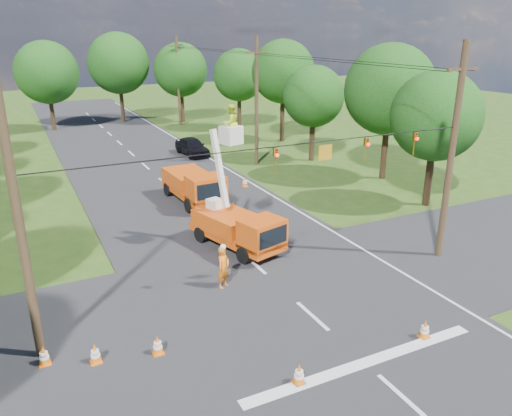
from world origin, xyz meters
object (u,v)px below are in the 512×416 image
tree_right_b (390,90)px  traffic_cone_0 (299,374)px  pole_right_mid (256,101)px  traffic_cone_3 (233,207)px  tree_far_a (47,72)px  pole_right_far (178,80)px  pole_left (21,232)px  tree_right_d (283,72)px  traffic_cone_1 (425,329)px  traffic_cone_7 (245,182)px  tree_far_b (118,63)px  ground_worker (223,267)px  tree_far_c (181,70)px  traffic_cone_2 (264,228)px  distant_car (192,146)px  tree_right_c (314,96)px  tree_right_a (436,116)px  bucket_truck (238,219)px  traffic_cone_6 (44,356)px  traffic_cone_4 (158,345)px  second_truck (194,185)px  traffic_cone_5 (95,354)px  pole_right_near (452,153)px  tree_right_e (239,75)px

tree_right_b → traffic_cone_0: bearing=-135.6°
traffic_cone_0 → pole_right_mid: bearing=66.4°
traffic_cone_3 → tree_far_a: size_ratio=0.07×
traffic_cone_3 → pole_right_far: pole_right_far is taller
pole_left → tree_right_d: (24.30, 27.00, 2.18)m
traffic_cone_0 → traffic_cone_1: size_ratio=1.00×
traffic_cone_7 → tree_far_b: (-1.87, 30.51, 6.45)m
traffic_cone_1 → pole_left: bearing=158.1°
ground_worker → pole_right_far: (10.62, 38.30, 4.19)m
tree_right_d → tree_far_a: size_ratio=1.02×
tree_far_c → traffic_cone_3: bearing=-103.2°
traffic_cone_2 → traffic_cone_3: same height
traffic_cone_0 → tree_right_d: (17.25, 32.08, 6.32)m
traffic_cone_2 → traffic_cone_7: size_ratio=1.00×
distant_car → traffic_cone_7: bearing=-92.6°
traffic_cone_0 → tree_right_c: bearing=57.0°
tree_right_a → tree_far_c: 36.22m
ground_worker → tree_right_a: size_ratio=0.22×
distant_car → traffic_cone_7: 10.66m
bucket_truck → traffic_cone_6: 11.20m
traffic_cone_4 → traffic_cone_6: same height
pole_right_far → tree_far_c: 2.43m
traffic_cone_4 → tree_right_d: bearing=54.1°
second_truck → tree_right_d: 20.83m
bucket_truck → tree_right_a: (13.39, 0.84, 4.00)m
traffic_cone_0 → tree_far_b: 50.78m
pole_left → traffic_cone_1: bearing=-21.9°
second_truck → traffic_cone_4: second_truck is taller
bucket_truck → traffic_cone_6: bearing=-164.6°
traffic_cone_2 → pole_left: bearing=-152.0°
distant_car → traffic_cone_2: (-2.67, -18.99, -0.42)m
tree_right_c → distant_car: bearing=144.0°
second_truck → tree_right_d: size_ratio=0.62×
pole_right_mid → pole_left: 26.91m
traffic_cone_7 → pole_right_far: pole_right_far is taller
pole_right_far → tree_right_b: size_ratio=1.04×
distant_car → traffic_cone_5: size_ratio=6.44×
traffic_cone_1 → tree_far_a: bearing=99.3°
ground_worker → second_truck: bearing=43.8°
tree_right_d → traffic_cone_5: bearing=-128.8°
traffic_cone_4 → tree_far_c: size_ratio=0.08×
tree_right_b → tree_far_c: (-5.50, 30.00, -0.37)m
traffic_cone_3 → traffic_cone_7: size_ratio=1.00×
bucket_truck → tree_right_a: tree_right_a is taller
traffic_cone_0 → second_truck: bearing=80.5°
ground_worker → pole_right_near: (10.62, -1.70, 4.19)m
distant_car → tree_right_e: size_ratio=0.53×
tree_far_a → tree_right_b: bearing=-57.2°
tree_right_e → tree_far_b: bearing=137.2°
traffic_cone_3 → traffic_cone_1: bearing=-86.7°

